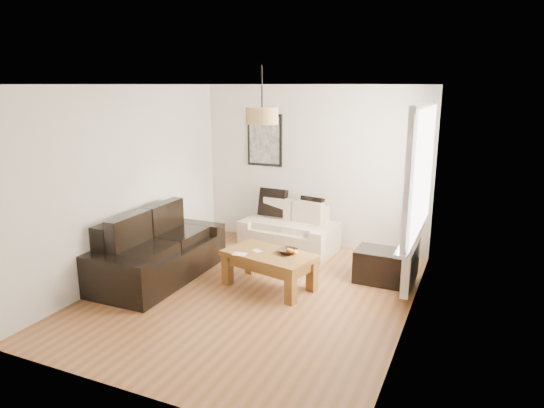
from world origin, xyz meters
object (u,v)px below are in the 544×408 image
at_px(coffee_table, 269,270).
at_px(ottoman, 385,266).
at_px(loveseat_cream, 289,228).
at_px(sofa_leather, 159,247).

relative_size(coffee_table, ottoman, 1.51).
relative_size(loveseat_cream, coffee_table, 1.27).
distance_m(coffee_table, ottoman, 1.57).
relative_size(sofa_leather, coffee_table, 1.71).
bearing_deg(sofa_leather, coffee_table, -80.01).
relative_size(sofa_leather, ottoman, 2.59).
bearing_deg(loveseat_cream, sofa_leather, -118.47).
xyz_separation_m(sofa_leather, ottoman, (2.88, 1.09, -0.21)).
height_order(coffee_table, ottoman, coffee_table).
xyz_separation_m(loveseat_cream, ottoman, (1.67, -0.70, -0.15)).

